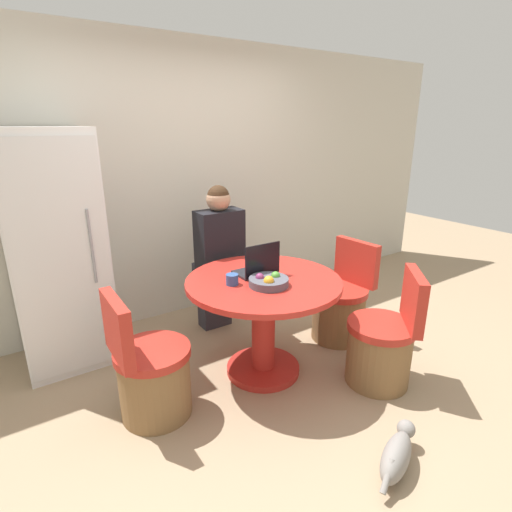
{
  "coord_description": "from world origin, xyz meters",
  "views": [
    {
      "loc": [
        -1.55,
        -1.95,
        1.84
      ],
      "look_at": [
        -0.01,
        0.36,
        0.92
      ],
      "focal_mm": 28.0,
      "sensor_mm": 36.0,
      "label": 1
    }
  ],
  "objects_px": {
    "dining_table": "(263,309)",
    "cat": "(397,454)",
    "person_seated": "(218,253)",
    "refrigerator": "(56,252)",
    "laptop": "(258,267)",
    "chair_right_side": "(340,307)",
    "chair_left_side": "(151,376)",
    "fruit_bowl": "(269,281)",
    "chair_near_right_corner": "(382,347)"
  },
  "relations": [
    {
      "from": "refrigerator",
      "to": "chair_right_side",
      "type": "height_order",
      "value": "refrigerator"
    },
    {
      "from": "chair_right_side",
      "to": "person_seated",
      "type": "relative_size",
      "value": 0.65
    },
    {
      "from": "cat",
      "to": "chair_right_side",
      "type": "bearing_deg",
      "value": 34.26
    },
    {
      "from": "person_seated",
      "to": "dining_table",
      "type": "bearing_deg",
      "value": 86.38
    },
    {
      "from": "person_seated",
      "to": "cat",
      "type": "height_order",
      "value": "person_seated"
    },
    {
      "from": "chair_right_side",
      "to": "chair_left_side",
      "type": "height_order",
      "value": "same"
    },
    {
      "from": "dining_table",
      "to": "person_seated",
      "type": "xyz_separation_m",
      "value": [
        0.05,
        0.79,
        0.21
      ]
    },
    {
      "from": "laptop",
      "to": "fruit_bowl",
      "type": "height_order",
      "value": "laptop"
    },
    {
      "from": "chair_right_side",
      "to": "cat",
      "type": "distance_m",
      "value": 1.49
    },
    {
      "from": "person_seated",
      "to": "cat",
      "type": "distance_m",
      "value": 2.08
    },
    {
      "from": "dining_table",
      "to": "chair_near_right_corner",
      "type": "height_order",
      "value": "chair_near_right_corner"
    },
    {
      "from": "laptop",
      "to": "cat",
      "type": "distance_m",
      "value": 1.48
    },
    {
      "from": "refrigerator",
      "to": "person_seated",
      "type": "distance_m",
      "value": 1.29
    },
    {
      "from": "chair_right_side",
      "to": "chair_left_side",
      "type": "xyz_separation_m",
      "value": [
        -1.75,
        -0.05,
        0.0
      ]
    },
    {
      "from": "person_seated",
      "to": "cat",
      "type": "xyz_separation_m",
      "value": [
        0.04,
        -1.97,
        -0.65
      ]
    },
    {
      "from": "chair_near_right_corner",
      "to": "dining_table",
      "type": "bearing_deg",
      "value": -90.0
    },
    {
      "from": "dining_table",
      "to": "cat",
      "type": "bearing_deg",
      "value": -85.81
    },
    {
      "from": "chair_left_side",
      "to": "fruit_bowl",
      "type": "relative_size",
      "value": 3.15
    },
    {
      "from": "chair_left_side",
      "to": "laptop",
      "type": "distance_m",
      "value": 1.05
    },
    {
      "from": "dining_table",
      "to": "chair_right_side",
      "type": "bearing_deg",
      "value": 3.95
    },
    {
      "from": "refrigerator",
      "to": "cat",
      "type": "xyz_separation_m",
      "value": [
        1.29,
        -2.23,
        -0.81
      ]
    },
    {
      "from": "chair_near_right_corner",
      "to": "fruit_bowl",
      "type": "bearing_deg",
      "value": -82.1
    },
    {
      "from": "chair_left_side",
      "to": "laptop",
      "type": "height_order",
      "value": "laptop"
    },
    {
      "from": "person_seated",
      "to": "fruit_bowl",
      "type": "relative_size",
      "value": 4.88
    },
    {
      "from": "chair_right_side",
      "to": "chair_left_side",
      "type": "bearing_deg",
      "value": -92.16
    },
    {
      "from": "chair_near_right_corner",
      "to": "chair_right_side",
      "type": "bearing_deg",
      "value": -156.96
    },
    {
      "from": "chair_right_side",
      "to": "chair_left_side",
      "type": "distance_m",
      "value": 1.76
    },
    {
      "from": "laptop",
      "to": "person_seated",
      "type": "bearing_deg",
      "value": -92.7
    },
    {
      "from": "chair_right_side",
      "to": "laptop",
      "type": "distance_m",
      "value": 1.02
    },
    {
      "from": "person_seated",
      "to": "fruit_bowl",
      "type": "height_order",
      "value": "person_seated"
    },
    {
      "from": "fruit_bowl",
      "to": "chair_right_side",
      "type": "bearing_deg",
      "value": 11.06
    },
    {
      "from": "refrigerator",
      "to": "fruit_bowl",
      "type": "bearing_deg",
      "value": -44.98
    },
    {
      "from": "chair_near_right_corner",
      "to": "cat",
      "type": "distance_m",
      "value": 0.84
    },
    {
      "from": "person_seated",
      "to": "laptop",
      "type": "bearing_deg",
      "value": 87.3
    },
    {
      "from": "dining_table",
      "to": "laptop",
      "type": "xyz_separation_m",
      "value": [
        0.02,
        0.1,
        0.3
      ]
    },
    {
      "from": "person_seated",
      "to": "cat",
      "type": "bearing_deg",
      "value": 91.06
    },
    {
      "from": "chair_left_side",
      "to": "dining_table",
      "type": "bearing_deg",
      "value": -90.0
    },
    {
      "from": "refrigerator",
      "to": "laptop",
      "type": "relative_size",
      "value": 6.14
    },
    {
      "from": "refrigerator",
      "to": "person_seated",
      "type": "bearing_deg",
      "value": -11.35
    },
    {
      "from": "chair_right_side",
      "to": "fruit_bowl",
      "type": "relative_size",
      "value": 3.15
    },
    {
      "from": "laptop",
      "to": "chair_left_side",
      "type": "bearing_deg",
      "value": 6.17
    },
    {
      "from": "fruit_bowl",
      "to": "refrigerator",
      "type": "bearing_deg",
      "value": 135.02
    },
    {
      "from": "chair_left_side",
      "to": "fruit_bowl",
      "type": "xyz_separation_m",
      "value": [
        0.84,
        -0.12,
        0.51
      ]
    },
    {
      "from": "laptop",
      "to": "fruit_bowl",
      "type": "distance_m",
      "value": 0.23
    },
    {
      "from": "chair_near_right_corner",
      "to": "fruit_bowl",
      "type": "xyz_separation_m",
      "value": [
        -0.69,
        0.47,
        0.51
      ]
    },
    {
      "from": "refrigerator",
      "to": "dining_table",
      "type": "xyz_separation_m",
      "value": [
        1.2,
        -1.04,
        -0.38
      ]
    },
    {
      "from": "dining_table",
      "to": "chair_left_side",
      "type": "relative_size",
      "value": 1.3
    },
    {
      "from": "refrigerator",
      "to": "person_seated",
      "type": "xyz_separation_m",
      "value": [
        1.25,
        -0.25,
        -0.17
      ]
    },
    {
      "from": "fruit_bowl",
      "to": "cat",
      "type": "distance_m",
      "value": 1.28
    },
    {
      "from": "refrigerator",
      "to": "chair_near_right_corner",
      "type": "height_order",
      "value": "refrigerator"
    }
  ]
}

